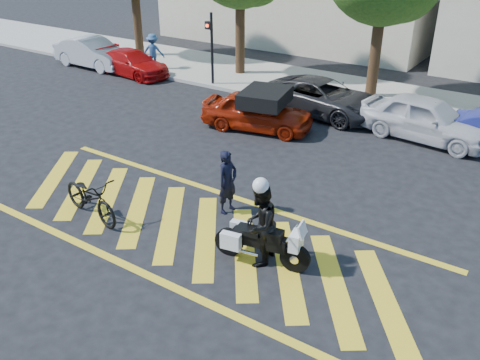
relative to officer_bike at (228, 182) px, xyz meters
The scene contains 14 objects.
ground 1.51m from the officer_bike, 103.09° to the right, with size 90.00×90.00×0.00m, color black.
sidewalk 10.80m from the officer_bike, 91.52° to the left, with size 60.00×5.00×0.15m, color #9E998E.
crosswalk 1.52m from the officer_bike, 104.78° to the right, with size 12.33×4.00×0.01m.
signal_pole 10.94m from the officer_bike, 128.56° to the left, with size 0.28×0.43×3.20m.
officer_bike is the anchor object (origin of this frame).
bicycle 3.42m from the officer_bike, 141.30° to the right, with size 0.75×2.15×1.13m, color black.
police_motorcycle 2.33m from the officer_bike, 37.65° to the right, with size 2.17×0.83×0.96m.
officer_moto 2.29m from the officer_bike, 37.76° to the right, with size 0.92×0.71×1.89m, color black.
red_convertible 5.80m from the officer_bike, 114.47° to the left, with size 1.57×3.91×1.33m, color maroon.
parked_far_left 15.93m from the officer_bike, 149.95° to the left, with size 1.53×4.38×1.44m, color #9D9FA4.
parked_left 13.65m from the officer_bike, 144.26° to the left, with size 1.64×4.05×1.17m, color #AC0A0B.
parked_mid_left 8.06m from the officer_bike, 98.45° to the left, with size 2.21×4.79×1.33m, color black.
parked_mid_right 8.09m from the officer_bike, 69.77° to the left, with size 1.76×4.36×1.49m, color silver.
pedestrian_left 14.05m from the officer_bike, 139.76° to the left, with size 1.07×0.61×1.66m, color #325889.
Camera 1 is at (6.77, -7.96, 6.67)m, focal length 38.00 mm.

